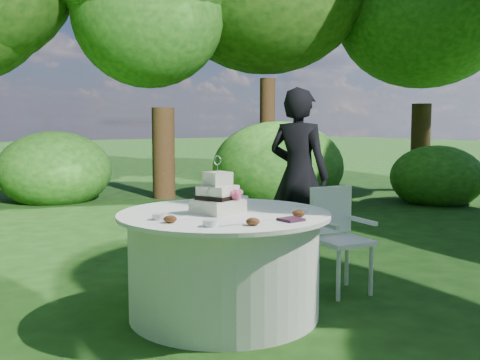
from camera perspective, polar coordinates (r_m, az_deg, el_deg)
name	(u,v)px	position (r m, az deg, el deg)	size (l,w,h in m)	color
ground	(224,314)	(4.31, -1.62, -13.47)	(80.00, 80.00, 0.00)	black
napkins	(291,219)	(3.79, 5.20, -4.02)	(0.14, 0.14, 0.02)	#421C33
feather_plume	(244,222)	(3.70, 0.41, -4.28)	(0.48, 0.07, 0.01)	white
guest	(299,176)	(5.75, 5.97, 0.45)	(0.65, 0.43, 1.78)	black
table	(224,263)	(4.20, -1.63, -8.46)	(1.56, 1.56, 0.77)	silver
cake	(218,197)	(4.09, -2.22, -1.77)	(0.34, 0.34, 0.42)	silver
chair	(338,231)	(4.83, 9.93, -5.10)	(0.49, 0.48, 0.88)	white
votives	(231,211)	(4.06, -0.90, -3.16)	(1.12, 0.90, 0.04)	silver
petal_cups	(239,212)	(3.97, -0.13, -3.30)	(1.00, 1.03, 0.05)	#562D16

